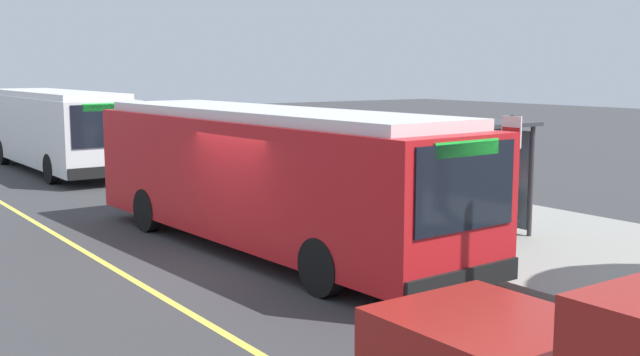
{
  "coord_description": "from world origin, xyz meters",
  "views": [
    {
      "loc": [
        12.9,
        -7.18,
        3.76
      ],
      "look_at": [
        0.39,
        1.58,
        1.6
      ],
      "focal_mm": 43.45,
      "sensor_mm": 36.0,
      "label": 1
    }
  ],
  "objects": [
    {
      "name": "ground_plane",
      "position": [
        0.0,
        0.0,
        0.0
      ],
      "size": [
        120.0,
        120.0,
        0.0
      ],
      "primitive_type": "plane",
      "color": "#38383A"
    },
    {
      "name": "sidewalk_curb",
      "position": [
        0.0,
        6.0,
        0.07
      ],
      "size": [
        44.0,
        6.4,
        0.15
      ],
      "primitive_type": "cube",
      "color": "gray",
      "rests_on": "ground_plane"
    },
    {
      "name": "lane_stripe_center",
      "position": [
        0.0,
        -2.2,
        0.0
      ],
      "size": [
        36.0,
        0.14,
        0.01
      ],
      "primitive_type": "cube",
      "color": "#E0D64C",
      "rests_on": "ground_plane"
    },
    {
      "name": "transit_bus_main",
      "position": [
        -0.7,
        1.01,
        1.62
      ],
      "size": [
        10.99,
        3.1,
        2.95
      ],
      "color": "red",
      "rests_on": "ground_plane"
    },
    {
      "name": "transit_bus_second",
      "position": [
        -16.05,
        1.17,
        1.62
      ],
      "size": [
        10.59,
        2.66,
        2.95
      ],
      "color": "white",
      "rests_on": "ground_plane"
    },
    {
      "name": "bus_shelter",
      "position": [
        0.51,
        5.54,
        1.92
      ],
      "size": [
        2.9,
        1.6,
        2.48
      ],
      "color": "#333338",
      "rests_on": "sidewalk_curb"
    },
    {
      "name": "waiting_bench",
      "position": [
        0.88,
        5.53,
        0.63
      ],
      "size": [
        1.6,
        0.48,
        0.95
      ],
      "color": "brown",
      "rests_on": "sidewalk_curb"
    },
    {
      "name": "route_sign_post",
      "position": [
        3.64,
        3.46,
        1.96
      ],
      "size": [
        0.44,
        0.08,
        2.8
      ],
      "color": "#333338",
      "rests_on": "sidewalk_curb"
    }
  ]
}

